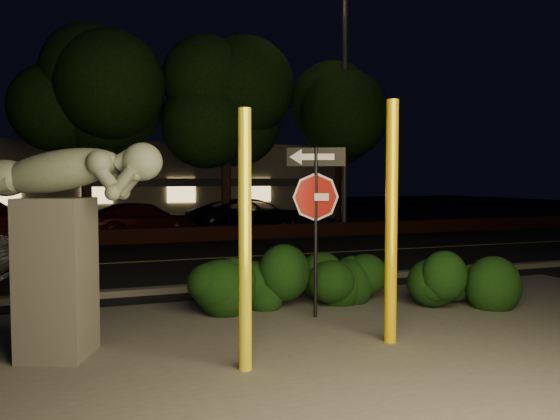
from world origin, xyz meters
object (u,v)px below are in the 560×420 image
object	(u,v)px
yellow_pole_left	(245,241)
parked_car_dark	(253,216)
streetlight	(341,75)
parked_car_darkred	(144,220)
sculpture	(60,226)
yellow_pole_right	(391,223)
signpost	(316,197)

from	to	relation	value
yellow_pole_left	parked_car_dark	xyz separation A→B (m)	(4.55, 14.65, -0.75)
streetlight	parked_car_darkred	world-z (taller)	streetlight
yellow_pole_left	streetlight	distance (m)	16.31
yellow_pole_left	sculpture	world-z (taller)	yellow_pole_left
streetlight	parked_car_dark	distance (m)	6.47
streetlight	yellow_pole_right	bearing A→B (deg)	-129.66
yellow_pole_right	signpost	size ratio (longest dim) A/B	1.20
sculpture	streetlight	distance (m)	16.36
signpost	streetlight	distance (m)	13.86
signpost	parked_car_darkred	bearing A→B (deg)	120.31
sculpture	parked_car_darkred	bearing A→B (deg)	101.16
streetlight	parked_car_dark	xyz separation A→B (m)	(-3.22, 1.12, -5.50)
sculpture	streetlight	xyz separation A→B (m)	(9.71, 12.33, 4.62)
yellow_pole_left	streetlight	size ratio (longest dim) A/B	0.28
parked_car_darkred	sculpture	bearing A→B (deg)	158.28
streetlight	parked_car_darkred	size ratio (longest dim) A/B	2.35
parked_car_darkred	signpost	bearing A→B (deg)	173.72
yellow_pole_left	signpost	world-z (taller)	yellow_pole_left
parked_car_dark	yellow_pole_left	bearing A→B (deg)	151.98
signpost	parked_car_darkred	distance (m)	12.93
sculpture	yellow_pole_right	bearing A→B (deg)	9.04
sculpture	parked_car_darkred	xyz separation A→B (m)	(2.34, 13.48, -0.94)
yellow_pole_right	parked_car_darkred	size ratio (longest dim) A/B	0.71
yellow_pole_right	parked_car_dark	world-z (taller)	yellow_pole_right
sculpture	parked_car_dark	distance (m)	14.96
yellow_pole_left	parked_car_dark	bearing A→B (deg)	72.74
sculpture	yellow_pole_left	bearing A→B (deg)	-10.72
sculpture	signpost	bearing A→B (deg)	31.62
yellow_pole_left	signpost	xyz separation A→B (m)	(1.66, 1.87, 0.41)
yellow_pole_left	streetlight	xyz separation A→B (m)	(7.77, 13.53, 4.74)
yellow_pole_left	sculpture	distance (m)	2.28
sculpture	streetlight	world-z (taller)	streetlight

